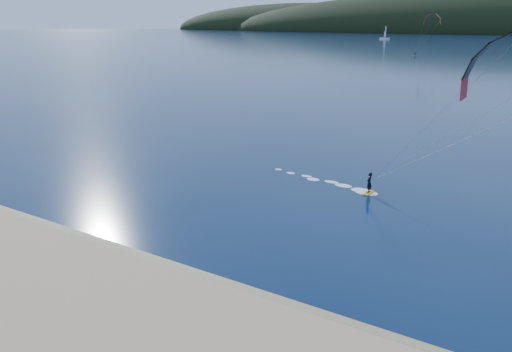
# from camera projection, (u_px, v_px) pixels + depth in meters

# --- Properties ---
(ground) EXTENTS (1800.00, 1800.00, 0.00)m
(ground) POSITION_uv_depth(u_px,v_px,m) (87.00, 302.00, 25.71)
(ground) COLOR #071939
(ground) RESTS_ON ground
(wet_sand) EXTENTS (220.00, 2.50, 0.10)m
(wet_sand) POSITION_uv_depth(u_px,v_px,m) (147.00, 266.00, 29.34)
(wet_sand) COLOR #8D7C52
(wet_sand) RESTS_ON ground
(kitesurfer_far) EXTENTS (11.04, 7.01, 15.65)m
(kitesurfer_far) POSITION_uv_depth(u_px,v_px,m) (432.00, 23.00, 197.95)
(kitesurfer_far) COLOR gold
(kitesurfer_far) RESTS_ON ground
(sailboat) EXTENTS (8.05, 5.32, 11.73)m
(sailboat) POSITION_uv_depth(u_px,v_px,m) (385.00, 38.00, 406.24)
(sailboat) COLOR white
(sailboat) RESTS_ON ground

